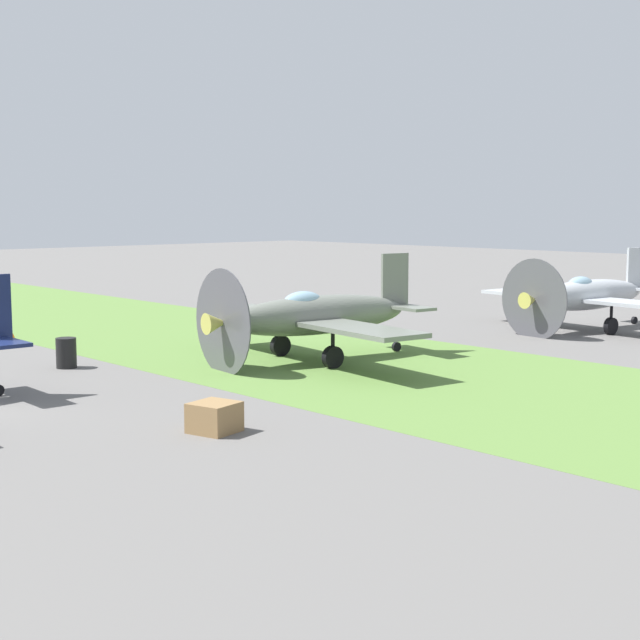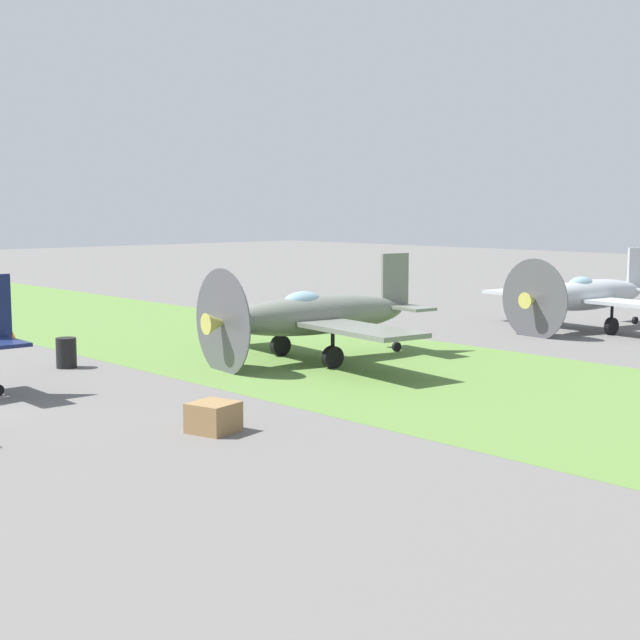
# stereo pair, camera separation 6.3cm
# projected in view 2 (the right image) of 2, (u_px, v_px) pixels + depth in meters

# --- Properties ---
(grass_verge) EXTENTS (120.00, 11.00, 0.01)m
(grass_verge) POSITION_uv_depth(u_px,v_px,m) (309.00, 355.00, 29.94)
(grass_verge) COLOR #567A38
(grass_verge) RESTS_ON ground
(airplane_wingman) EXTENTS (9.60, 7.62, 3.40)m
(airplane_wingman) POSITION_uv_depth(u_px,v_px,m) (315.00, 315.00, 28.69)
(airplane_wingman) COLOR slate
(airplane_wingman) RESTS_ON ground
(airplane_trail) EXTENTS (9.21, 7.30, 3.27)m
(airplane_trail) POSITION_uv_depth(u_px,v_px,m) (587.00, 295.00, 35.91)
(airplane_trail) COLOR #B2B7BC
(airplane_trail) RESTS_ON ground
(fuel_drum) EXTENTS (0.60, 0.60, 0.90)m
(fuel_drum) POSITION_uv_depth(u_px,v_px,m) (66.00, 353.00, 27.57)
(fuel_drum) COLOR black
(fuel_drum) RESTS_ON ground
(supply_crate) EXTENTS (1.10, 1.10, 0.64)m
(supply_crate) POSITION_uv_depth(u_px,v_px,m) (213.00, 417.00, 19.68)
(supply_crate) COLOR olive
(supply_crate) RESTS_ON ground
(runway_marker_cone) EXTENTS (0.36, 0.36, 0.44)m
(runway_marker_cone) POSITION_uv_depth(u_px,v_px,m) (12.00, 335.00, 33.02)
(runway_marker_cone) COLOR orange
(runway_marker_cone) RESTS_ON ground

